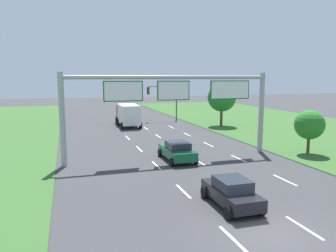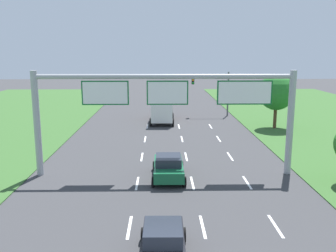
{
  "view_description": "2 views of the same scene",
  "coord_description": "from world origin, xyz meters",
  "px_view_note": "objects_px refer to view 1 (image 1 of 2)",
  "views": [
    {
      "loc": [
        -8.08,
        -11.26,
        6.58
      ],
      "look_at": [
        -0.2,
        13.99,
        2.66
      ],
      "focal_mm": 35.0,
      "sensor_mm": 36.0,
      "label": 1
    },
    {
      "loc": [
        -0.22,
        -10.51,
        8.26
      ],
      "look_at": [
        0.28,
        16.13,
        2.86
      ],
      "focal_mm": 40.0,
      "sensor_mm": 36.0,
      "label": 2
    }
  ],
  "objects_px": {
    "car_mid_lane": "(177,151)",
    "traffic_light_mast": "(165,95)",
    "roadside_tree_mid": "(309,125)",
    "box_truck": "(128,114)",
    "roadside_tree_far": "(222,98)",
    "car_lead_silver": "(231,192)",
    "sign_gantry": "(174,98)"
  },
  "relations": [
    {
      "from": "box_truck",
      "to": "roadside_tree_far",
      "type": "bearing_deg",
      "value": -17.59
    },
    {
      "from": "box_truck",
      "to": "car_lead_silver",
      "type": "bearing_deg",
      "value": -89.04
    },
    {
      "from": "car_mid_lane",
      "to": "box_truck",
      "type": "distance_m",
      "value": 19.92
    },
    {
      "from": "sign_gantry",
      "to": "traffic_light_mast",
      "type": "height_order",
      "value": "sign_gantry"
    },
    {
      "from": "traffic_light_mast",
      "to": "roadside_tree_mid",
      "type": "relative_size",
      "value": 1.45
    },
    {
      "from": "box_truck",
      "to": "roadside_tree_mid",
      "type": "xyz_separation_m",
      "value": [
        11.79,
        -21.33,
        0.96
      ]
    },
    {
      "from": "box_truck",
      "to": "sign_gantry",
      "type": "distance_m",
      "value": 19.33
    },
    {
      "from": "car_mid_lane",
      "to": "roadside_tree_far",
      "type": "bearing_deg",
      "value": 53.32
    },
    {
      "from": "traffic_light_mast",
      "to": "roadside_tree_far",
      "type": "distance_m",
      "value": 9.87
    },
    {
      "from": "box_truck",
      "to": "roadside_tree_far",
      "type": "xyz_separation_m",
      "value": [
        12.1,
        -4.09,
        2.28
      ]
    },
    {
      "from": "car_mid_lane",
      "to": "roadside_tree_mid",
      "type": "bearing_deg",
      "value": -7.15
    },
    {
      "from": "roadside_tree_mid",
      "to": "roadside_tree_far",
      "type": "height_order",
      "value": "roadside_tree_far"
    },
    {
      "from": "sign_gantry",
      "to": "car_mid_lane",
      "type": "bearing_deg",
      "value": -90.14
    },
    {
      "from": "roadside_tree_far",
      "to": "box_truck",
      "type": "bearing_deg",
      "value": 161.32
    },
    {
      "from": "box_truck",
      "to": "sign_gantry",
      "type": "bearing_deg",
      "value": -87.89
    },
    {
      "from": "car_lead_silver",
      "to": "roadside_tree_mid",
      "type": "bearing_deg",
      "value": 35.96
    },
    {
      "from": "traffic_light_mast",
      "to": "roadside_tree_far",
      "type": "relative_size",
      "value": 0.96
    },
    {
      "from": "car_mid_lane",
      "to": "roadside_tree_mid",
      "type": "relative_size",
      "value": 1.13
    },
    {
      "from": "car_mid_lane",
      "to": "traffic_light_mast",
      "type": "relative_size",
      "value": 0.78
    },
    {
      "from": "box_truck",
      "to": "roadside_tree_far",
      "type": "height_order",
      "value": "roadside_tree_far"
    },
    {
      "from": "car_lead_silver",
      "to": "sign_gantry",
      "type": "bearing_deg",
      "value": 88.58
    },
    {
      "from": "box_truck",
      "to": "traffic_light_mast",
      "type": "relative_size",
      "value": 1.28
    },
    {
      "from": "car_lead_silver",
      "to": "roadside_tree_far",
      "type": "bearing_deg",
      "value": 65.35
    },
    {
      "from": "sign_gantry",
      "to": "roadside_tree_far",
      "type": "distance_m",
      "value": 19.05
    },
    {
      "from": "roadside_tree_mid",
      "to": "box_truck",
      "type": "bearing_deg",
      "value": 118.94
    },
    {
      "from": "sign_gantry",
      "to": "roadside_tree_mid",
      "type": "distance_m",
      "value": 11.91
    },
    {
      "from": "traffic_light_mast",
      "to": "roadside_tree_far",
      "type": "height_order",
      "value": "roadside_tree_far"
    },
    {
      "from": "box_truck",
      "to": "roadside_tree_far",
      "type": "distance_m",
      "value": 12.97
    },
    {
      "from": "car_lead_silver",
      "to": "roadside_tree_mid",
      "type": "distance_m",
      "value": 14.62
    },
    {
      "from": "car_mid_lane",
      "to": "roadside_tree_far",
      "type": "relative_size",
      "value": 0.75
    },
    {
      "from": "car_lead_silver",
      "to": "sign_gantry",
      "type": "distance_m",
      "value": 11.45
    },
    {
      "from": "sign_gantry",
      "to": "traffic_light_mast",
      "type": "bearing_deg",
      "value": 75.1
    }
  ]
}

